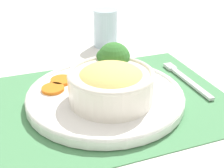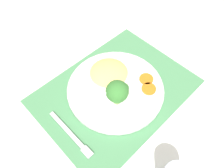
% 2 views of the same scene
% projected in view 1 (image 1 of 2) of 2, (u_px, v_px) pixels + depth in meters
% --- Properties ---
extents(ground_plane, '(4.00, 4.00, 0.00)m').
position_uv_depth(ground_plane, '(105.00, 102.00, 0.62)').
color(ground_plane, white).
extents(placemat, '(0.51, 0.40, 0.00)m').
position_uv_depth(placemat, '(105.00, 101.00, 0.62)').
color(placemat, '#4C8C59').
rests_on(placemat, ground_plane).
extents(plate, '(0.31, 0.31, 0.02)m').
position_uv_depth(plate, '(105.00, 95.00, 0.61)').
color(plate, white).
rests_on(plate, placemat).
extents(bowl, '(0.16, 0.16, 0.07)m').
position_uv_depth(bowl, '(112.00, 83.00, 0.57)').
color(bowl, silver).
rests_on(bowl, plate).
extents(broccoli_floret, '(0.07, 0.07, 0.09)m').
position_uv_depth(broccoli_floret, '(114.00, 59.00, 0.63)').
color(broccoli_floret, '#759E51').
rests_on(broccoli_floret, plate).
extents(carrot_slice_near, '(0.05, 0.05, 0.01)m').
position_uv_depth(carrot_slice_near, '(61.00, 80.00, 0.65)').
color(carrot_slice_near, orange).
rests_on(carrot_slice_near, plate).
extents(carrot_slice_middle, '(0.05, 0.05, 0.01)m').
position_uv_depth(carrot_slice_middle, '(53.00, 89.00, 0.62)').
color(carrot_slice_middle, orange).
rests_on(carrot_slice_middle, plate).
extents(water_glass, '(0.07, 0.07, 0.10)m').
position_uv_depth(water_glass, '(106.00, 30.00, 0.88)').
color(water_glass, silver).
rests_on(water_glass, ground_plane).
extents(fork, '(0.03, 0.18, 0.01)m').
position_uv_depth(fork, '(183.00, 76.00, 0.71)').
color(fork, silver).
rests_on(fork, placemat).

